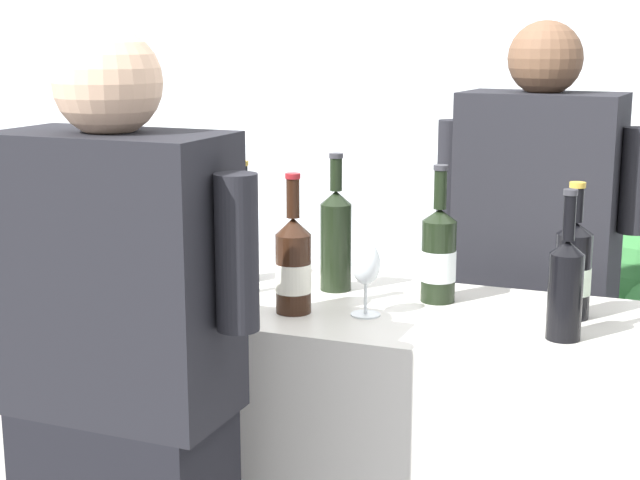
{
  "coord_description": "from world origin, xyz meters",
  "views": [
    {
      "loc": [
        0.71,
        -2.08,
        1.62
      ],
      "look_at": [
        -0.11,
        0.0,
        1.14
      ],
      "focal_mm": 53.54,
      "sensor_mm": 36.0,
      "label": 1
    }
  ],
  "objects_px": {
    "wine_bottle_10": "(566,286)",
    "person_server": "(532,327)",
    "wine_bottle_7": "(336,237)",
    "wine_glass": "(366,267)",
    "wine_bottle_0": "(439,255)",
    "wine_bottle_3": "(573,269)",
    "person_guest": "(125,454)",
    "ice_bucket": "(123,230)",
    "wine_bottle_8": "(37,236)",
    "wine_bottle_4": "(243,235)",
    "wine_bottle_5": "(293,265)",
    "wine_bottle_1": "(178,259)"
  },
  "relations": [
    {
      "from": "wine_bottle_0",
      "to": "person_guest",
      "type": "distance_m",
      "value": 0.87
    },
    {
      "from": "wine_bottle_1",
      "to": "wine_bottle_8",
      "type": "xyz_separation_m",
      "value": [
        -0.46,
        0.07,
        0.01
      ]
    },
    {
      "from": "wine_bottle_8",
      "to": "wine_glass",
      "type": "bearing_deg",
      "value": 0.56
    },
    {
      "from": "wine_bottle_8",
      "to": "wine_bottle_10",
      "type": "height_order",
      "value": "wine_bottle_10"
    },
    {
      "from": "wine_bottle_1",
      "to": "person_guest",
      "type": "distance_m",
      "value": 0.52
    },
    {
      "from": "wine_bottle_8",
      "to": "wine_glass",
      "type": "distance_m",
      "value": 0.9
    },
    {
      "from": "person_guest",
      "to": "wine_bottle_8",
      "type": "bearing_deg",
      "value": 139.6
    },
    {
      "from": "wine_glass",
      "to": "ice_bucket",
      "type": "xyz_separation_m",
      "value": [
        -0.8,
        0.23,
        -0.02
      ]
    },
    {
      "from": "wine_bottle_8",
      "to": "wine_bottle_0",
      "type": "bearing_deg",
      "value": 10.38
    },
    {
      "from": "wine_bottle_3",
      "to": "person_server",
      "type": "relative_size",
      "value": 0.19
    },
    {
      "from": "wine_bottle_0",
      "to": "wine_bottle_7",
      "type": "height_order",
      "value": "wine_bottle_7"
    },
    {
      "from": "wine_bottle_10",
      "to": "person_server",
      "type": "xyz_separation_m",
      "value": [
        -0.16,
        0.65,
        -0.3
      ]
    },
    {
      "from": "wine_bottle_4",
      "to": "wine_bottle_8",
      "type": "bearing_deg",
      "value": -158.89
    },
    {
      "from": "wine_bottle_5",
      "to": "wine_bottle_3",
      "type": "bearing_deg",
      "value": 17.68
    },
    {
      "from": "wine_bottle_5",
      "to": "wine_glass",
      "type": "relative_size",
      "value": 1.91
    },
    {
      "from": "wine_bottle_4",
      "to": "person_server",
      "type": "bearing_deg",
      "value": 33.34
    },
    {
      "from": "wine_bottle_0",
      "to": "wine_bottle_3",
      "type": "xyz_separation_m",
      "value": [
        0.32,
        -0.02,
        -0.0
      ]
    },
    {
      "from": "wine_bottle_0",
      "to": "wine_bottle_4",
      "type": "distance_m",
      "value": 0.53
    },
    {
      "from": "wine_bottle_10",
      "to": "wine_bottle_1",
      "type": "bearing_deg",
      "value": -175.77
    },
    {
      "from": "wine_bottle_10",
      "to": "wine_bottle_4",
      "type": "bearing_deg",
      "value": 167.02
    },
    {
      "from": "wine_bottle_5",
      "to": "person_server",
      "type": "xyz_separation_m",
      "value": [
        0.45,
        0.67,
        -0.29
      ]
    },
    {
      "from": "person_server",
      "to": "wine_glass",
      "type": "bearing_deg",
      "value": -114.16
    },
    {
      "from": "person_server",
      "to": "person_guest",
      "type": "bearing_deg",
      "value": -119.3
    },
    {
      "from": "wine_bottle_3",
      "to": "person_guest",
      "type": "relative_size",
      "value": 0.19
    },
    {
      "from": "wine_bottle_8",
      "to": "person_server",
      "type": "height_order",
      "value": "person_server"
    },
    {
      "from": "wine_bottle_1",
      "to": "person_server",
      "type": "xyz_separation_m",
      "value": [
        0.73,
        0.71,
        -0.29
      ]
    },
    {
      "from": "wine_bottle_7",
      "to": "wine_bottle_1",
      "type": "bearing_deg",
      "value": -138.67
    },
    {
      "from": "wine_bottle_0",
      "to": "wine_bottle_3",
      "type": "height_order",
      "value": "wine_bottle_0"
    },
    {
      "from": "wine_glass",
      "to": "wine_bottle_4",
      "type": "bearing_deg",
      "value": 155.29
    },
    {
      "from": "wine_bottle_7",
      "to": "wine_glass",
      "type": "height_order",
      "value": "wine_bottle_7"
    },
    {
      "from": "wine_bottle_0",
      "to": "wine_bottle_7",
      "type": "xyz_separation_m",
      "value": [
        -0.27,
        0.01,
        0.02
      ]
    },
    {
      "from": "wine_bottle_0",
      "to": "person_server",
      "type": "distance_m",
      "value": 0.57
    },
    {
      "from": "wine_bottle_4",
      "to": "wine_bottle_0",
      "type": "bearing_deg",
      "value": -0.62
    },
    {
      "from": "wine_bottle_7",
      "to": "wine_bottle_4",
      "type": "bearing_deg",
      "value": -179.16
    },
    {
      "from": "wine_glass",
      "to": "person_guest",
      "type": "height_order",
      "value": "person_guest"
    },
    {
      "from": "wine_bottle_3",
      "to": "wine_glass",
      "type": "relative_size",
      "value": 1.83
    },
    {
      "from": "wine_bottle_0",
      "to": "wine_bottle_8",
      "type": "relative_size",
      "value": 1.04
    },
    {
      "from": "wine_bottle_7",
      "to": "wine_glass",
      "type": "distance_m",
      "value": 0.24
    },
    {
      "from": "wine_bottle_3",
      "to": "wine_bottle_7",
      "type": "distance_m",
      "value": 0.59
    },
    {
      "from": "wine_bottle_4",
      "to": "wine_bottle_5",
      "type": "bearing_deg",
      "value": -42.96
    },
    {
      "from": "wine_bottle_7",
      "to": "person_server",
      "type": "height_order",
      "value": "person_server"
    },
    {
      "from": "wine_bottle_0",
      "to": "wine_bottle_1",
      "type": "bearing_deg",
      "value": -155.8
    },
    {
      "from": "wine_bottle_8",
      "to": "wine_bottle_10",
      "type": "distance_m",
      "value": 1.35
    },
    {
      "from": "wine_glass",
      "to": "ice_bucket",
      "type": "relative_size",
      "value": 0.84
    },
    {
      "from": "wine_bottle_5",
      "to": "wine_bottle_10",
      "type": "bearing_deg",
      "value": 2.4
    },
    {
      "from": "wine_bottle_10",
      "to": "wine_glass",
      "type": "xyz_separation_m",
      "value": [
        -0.45,
        0.01,
        -0.0
      ]
    },
    {
      "from": "wine_bottle_3",
      "to": "ice_bucket",
      "type": "bearing_deg",
      "value": 176.43
    },
    {
      "from": "wine_bottle_8",
      "to": "ice_bucket",
      "type": "bearing_deg",
      "value": 66.72
    },
    {
      "from": "wine_bottle_0",
      "to": "wine_bottle_8",
      "type": "bearing_deg",
      "value": -169.62
    },
    {
      "from": "wine_glass",
      "to": "wine_bottle_7",
      "type": "bearing_deg",
      "value": 127.38
    }
  ]
}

